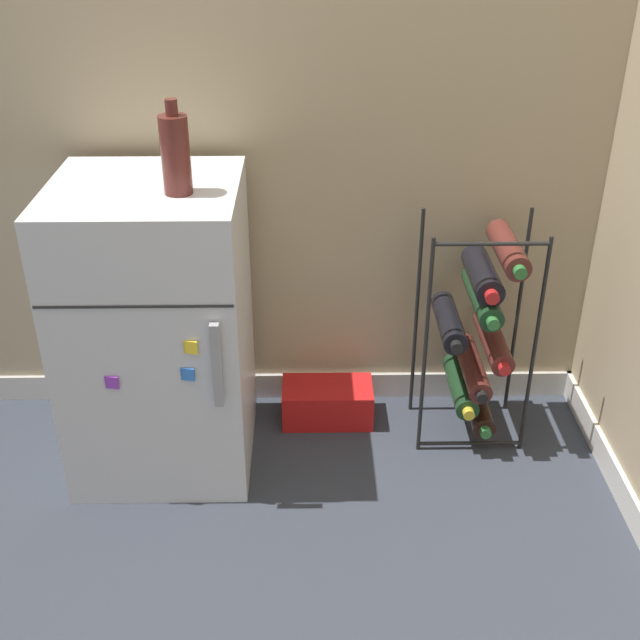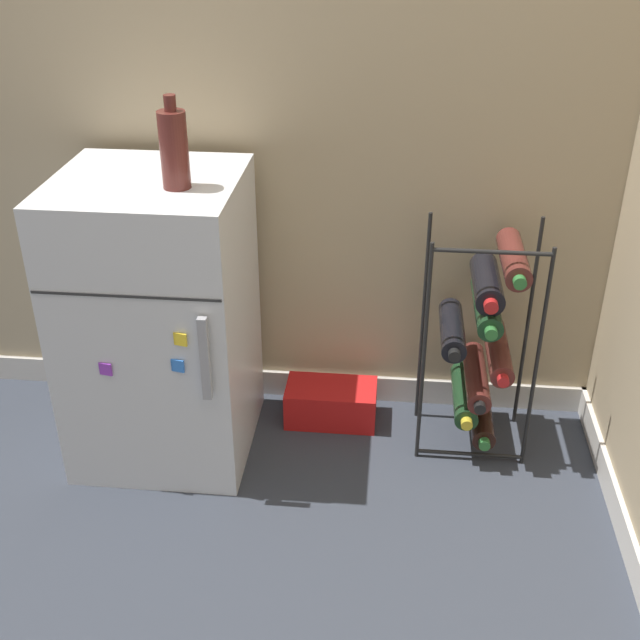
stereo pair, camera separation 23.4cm
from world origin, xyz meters
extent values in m
plane|color=#333842|center=(0.00, 0.00, 0.00)|extent=(14.00, 14.00, 0.00)
cube|color=tan|center=(0.00, 0.66, 1.25)|extent=(6.96, 0.06, 2.50)
cube|color=silver|center=(0.00, 0.63, 0.04)|extent=(6.96, 0.01, 0.09)
cube|color=silver|center=(-0.35, 0.34, 0.43)|extent=(0.51, 0.49, 0.87)
cube|color=#2D2D2D|center=(-0.35, 0.09, 0.64)|extent=(0.50, 0.00, 0.01)
cube|color=#9E9EA3|center=(-0.15, 0.08, 0.48)|extent=(0.02, 0.02, 0.24)
cube|color=blue|center=(-0.23, 0.09, 0.44)|extent=(0.04, 0.01, 0.04)
cube|color=yellow|center=(-0.22, 0.09, 0.52)|extent=(0.04, 0.01, 0.04)
cube|color=purple|center=(-0.43, 0.09, 0.42)|extent=(0.04, 0.01, 0.04)
cylinder|color=black|center=(0.42, 0.33, 0.36)|extent=(0.01, 0.01, 0.72)
cylinder|color=black|center=(0.74, 0.33, 0.36)|extent=(0.01, 0.01, 0.72)
cylinder|color=black|center=(0.42, 0.55, 0.36)|extent=(0.01, 0.01, 0.72)
cylinder|color=black|center=(0.74, 0.55, 0.36)|extent=(0.01, 0.01, 0.72)
cylinder|color=black|center=(0.58, 0.33, 0.02)|extent=(0.32, 0.01, 0.01)
cylinder|color=black|center=(0.58, 0.33, 0.70)|extent=(0.32, 0.01, 0.01)
cylinder|color=black|center=(0.62, 0.44, 0.09)|extent=(0.07, 0.27, 0.07)
cylinder|color=#2D7033|center=(0.62, 0.29, 0.09)|extent=(0.03, 0.02, 0.03)
cylinder|color=#19381E|center=(0.56, 0.44, 0.17)|extent=(0.07, 0.28, 0.07)
cylinder|color=gold|center=(0.56, 0.29, 0.17)|extent=(0.03, 0.02, 0.03)
cylinder|color=#56231E|center=(0.59, 0.44, 0.23)|extent=(0.07, 0.30, 0.07)
cylinder|color=black|center=(0.59, 0.28, 0.23)|extent=(0.03, 0.02, 0.03)
cylinder|color=#56231E|center=(0.65, 0.44, 0.33)|extent=(0.07, 0.30, 0.07)
cylinder|color=red|center=(0.65, 0.28, 0.33)|extent=(0.03, 0.02, 0.03)
cylinder|color=black|center=(0.51, 0.44, 0.39)|extent=(0.07, 0.27, 0.07)
cylinder|color=black|center=(0.51, 0.30, 0.39)|extent=(0.03, 0.02, 0.03)
cylinder|color=#19381E|center=(0.60, 0.44, 0.48)|extent=(0.07, 0.30, 0.07)
cylinder|color=#2D7033|center=(0.60, 0.28, 0.48)|extent=(0.03, 0.02, 0.03)
cylinder|color=black|center=(0.59, 0.44, 0.55)|extent=(0.08, 0.26, 0.08)
cylinder|color=red|center=(0.59, 0.30, 0.55)|extent=(0.04, 0.02, 0.04)
cylinder|color=#56231E|center=(0.66, 0.44, 0.63)|extent=(0.07, 0.28, 0.07)
cylinder|color=#2D7033|center=(0.66, 0.29, 0.63)|extent=(0.04, 0.02, 0.04)
cube|color=red|center=(0.14, 0.50, 0.06)|extent=(0.29, 0.16, 0.13)
cylinder|color=#56231E|center=(-0.24, 0.28, 0.96)|extent=(0.07, 0.07, 0.20)
cylinder|color=#56231E|center=(-0.24, 0.28, 1.08)|extent=(0.03, 0.03, 0.04)
camera|label=1|loc=(0.09, -1.65, 1.58)|focal=45.00mm
camera|label=2|loc=(0.32, -1.64, 1.58)|focal=45.00mm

